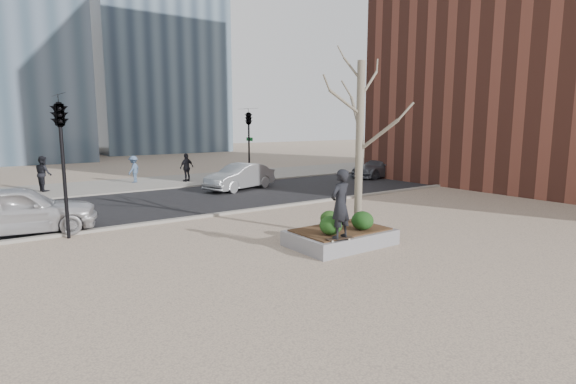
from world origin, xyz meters
TOP-DOWN VIEW (x-y plane):
  - ground at (0.00, 0.00)m, footprint 120.00×120.00m
  - street at (0.00, 10.00)m, footprint 60.00×8.00m
  - far_sidewalk at (0.00, 17.00)m, footprint 60.00×6.00m
  - planter at (1.00, 0.00)m, footprint 3.00×2.00m
  - planter_mulch at (1.00, 0.00)m, footprint 2.70×1.70m
  - sycamore_tree at (2.00, 0.30)m, footprint 2.80×2.80m
  - shrub_left at (0.30, -0.36)m, footprint 0.64×0.64m
  - shrub_middle at (0.94, 0.42)m, footprint 0.58×0.58m
  - shrub_right at (1.45, -0.46)m, footprint 0.66×0.66m
  - skateboard at (0.18, -0.88)m, footprint 0.80×0.36m
  - skateboarder at (0.18, -0.88)m, footprint 0.75×0.56m
  - police_car at (-6.73, 7.00)m, footprint 5.00×2.71m
  - car_silver at (4.05, 11.45)m, footprint 4.50×2.70m
  - car_third at (14.46, 10.91)m, footprint 4.49×1.83m
  - pedestrian_a at (-4.70, 17.00)m, footprint 0.86×1.02m
  - pedestrian_b at (0.23, 17.72)m, footprint 1.16×1.17m
  - pedestrian_c at (3.05, 16.31)m, footprint 1.10×0.72m
  - traffic_light_near at (-5.50, 5.60)m, footprint 0.60×2.48m
  - traffic_light_far at (6.50, 14.60)m, footprint 0.60×2.48m

SIDE VIEW (x-z plane):
  - ground at x=0.00m, z-range 0.00..0.00m
  - street at x=0.00m, z-range 0.00..0.02m
  - far_sidewalk at x=0.00m, z-range 0.00..0.02m
  - planter at x=1.00m, z-range 0.00..0.45m
  - planter_mulch at x=1.00m, z-range 0.45..0.49m
  - skateboard at x=0.18m, z-range 0.45..0.53m
  - car_third at x=14.46m, z-range 0.02..1.32m
  - car_silver at x=4.05m, z-range 0.02..1.42m
  - shrub_middle at x=0.94m, z-range 0.49..0.98m
  - shrub_left at x=0.30m, z-range 0.49..1.04m
  - shrub_right at x=1.45m, z-range 0.49..1.05m
  - police_car at x=-6.73m, z-range 0.02..1.63m
  - pedestrian_b at x=0.23m, z-range 0.02..1.65m
  - pedestrian_c at x=3.05m, z-range 0.02..1.76m
  - pedestrian_a at x=-4.70m, z-range 0.02..1.89m
  - skateboarder at x=0.18m, z-range 0.52..2.41m
  - traffic_light_near at x=-5.50m, z-range 0.00..4.50m
  - traffic_light_far at x=6.50m, z-range 0.00..4.50m
  - sycamore_tree at x=2.00m, z-range 0.49..7.09m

